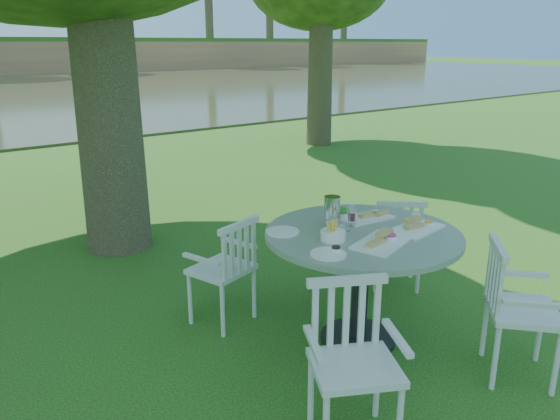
% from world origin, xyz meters
% --- Properties ---
extents(ground, '(140.00, 140.00, 0.00)m').
position_xyz_m(ground, '(0.00, 0.00, 0.00)').
color(ground, '#17430E').
rests_on(ground, ground).
extents(table, '(1.39, 1.39, 0.86)m').
position_xyz_m(table, '(0.11, -0.61, 0.69)').
color(table, black).
rests_on(table, ground).
extents(chair_ne, '(0.59, 0.58, 0.85)m').
position_xyz_m(chair_ne, '(1.03, -0.18, 0.50)').
color(chair_ne, silver).
rests_on(chair_ne, ground).
extents(chair_nw, '(0.53, 0.51, 0.86)m').
position_xyz_m(chair_nw, '(-0.50, 0.20, 0.51)').
color(chair_nw, silver).
rests_on(chair_nw, ground).
extents(chair_sw, '(0.61, 0.60, 0.91)m').
position_xyz_m(chair_sw, '(-0.65, -1.26, 0.53)').
color(chair_sw, silver).
rests_on(chair_sw, ground).
extents(chair_se, '(0.63, 0.63, 0.92)m').
position_xyz_m(chair_se, '(0.56, -1.50, 0.54)').
color(chair_se, silver).
rests_on(chair_se, ground).
extents(tableware, '(1.17, 0.89, 0.23)m').
position_xyz_m(tableware, '(0.07, -0.55, 0.91)').
color(tableware, white).
rests_on(tableware, table).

